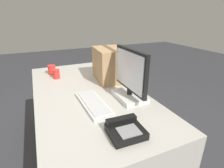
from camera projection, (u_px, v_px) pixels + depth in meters
The scene contains 9 objects.
ground_plane at pixel (91, 154), 1.88m from camera, with size 12.00×12.00×0.00m, color #38383D.
office_desk at pixel (89, 125), 1.74m from camera, with size 1.80×0.90×0.76m.
monitor at pixel (130, 79), 1.38m from camera, with size 0.44×0.20×0.41m.
keyboard at pixel (93, 103), 1.33m from camera, with size 0.45×0.17×0.03m.
desk_phone at pixel (125, 130), 1.01m from camera, with size 0.19×0.20×0.07m.
paper_cup_left at pixel (52, 70), 1.98m from camera, with size 0.09×0.09×0.11m.
paper_cup_right at pixel (56, 74), 1.86m from camera, with size 0.08×0.08×0.10m.
spoon at pixel (46, 71), 2.11m from camera, with size 0.12×0.09×0.00m.
cardboard_box at pixel (110, 64), 1.79m from camera, with size 0.42×0.30×0.33m.
Camera 1 is at (1.42, -0.38, 1.41)m, focal length 28.00 mm.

